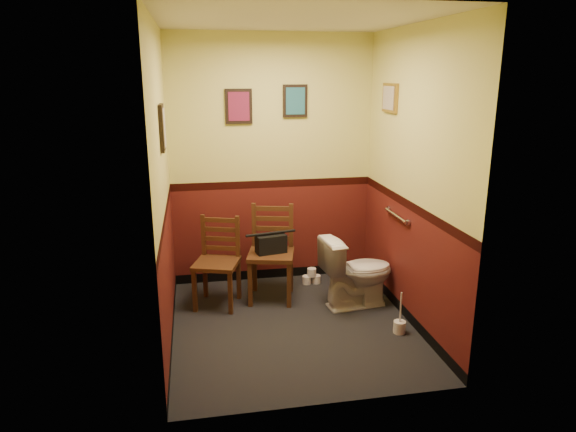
# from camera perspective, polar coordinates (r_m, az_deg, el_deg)

# --- Properties ---
(floor) EXTENTS (2.20, 2.40, 0.00)m
(floor) POSITION_cam_1_polar(r_m,az_deg,el_deg) (4.91, 0.54, -12.09)
(floor) COLOR black
(floor) RESTS_ON ground
(ceiling) EXTENTS (2.20, 2.40, 0.00)m
(ceiling) POSITION_cam_1_polar(r_m,az_deg,el_deg) (4.37, 0.64, 21.06)
(ceiling) COLOR silver
(ceiling) RESTS_ON ground
(wall_back) EXTENTS (2.20, 0.00, 2.70)m
(wall_back) POSITION_cam_1_polar(r_m,az_deg,el_deg) (5.61, -1.78, 6.01)
(wall_back) COLOR #521713
(wall_back) RESTS_ON ground
(wall_front) EXTENTS (2.20, 0.00, 2.70)m
(wall_front) POSITION_cam_1_polar(r_m,az_deg,el_deg) (3.32, 4.58, -0.77)
(wall_front) COLOR #521713
(wall_front) RESTS_ON ground
(wall_left) EXTENTS (0.00, 2.40, 2.70)m
(wall_left) POSITION_cam_1_polar(r_m,az_deg,el_deg) (4.38, -13.70, 2.85)
(wall_left) COLOR #521713
(wall_left) RESTS_ON ground
(wall_right) EXTENTS (0.00, 2.40, 2.70)m
(wall_right) POSITION_cam_1_polar(r_m,az_deg,el_deg) (4.78, 13.66, 3.90)
(wall_right) COLOR #521713
(wall_right) RESTS_ON ground
(grab_bar) EXTENTS (0.05, 0.56, 0.06)m
(grab_bar) POSITION_cam_1_polar(r_m,az_deg,el_deg) (5.09, 11.93, 0.05)
(grab_bar) COLOR silver
(grab_bar) RESTS_ON wall_right
(framed_print_back_a) EXTENTS (0.28, 0.04, 0.36)m
(framed_print_back_a) POSITION_cam_1_polar(r_m,az_deg,el_deg) (5.48, -5.50, 12.03)
(framed_print_back_a) COLOR black
(framed_print_back_a) RESTS_ON wall_back
(framed_print_back_b) EXTENTS (0.26, 0.04, 0.34)m
(framed_print_back_b) POSITION_cam_1_polar(r_m,az_deg,el_deg) (5.57, 0.80, 12.66)
(framed_print_back_b) COLOR black
(framed_print_back_b) RESTS_ON wall_back
(framed_print_left) EXTENTS (0.04, 0.30, 0.38)m
(framed_print_left) POSITION_cam_1_polar(r_m,az_deg,el_deg) (4.40, -13.79, 9.51)
(framed_print_left) COLOR black
(framed_print_left) RESTS_ON wall_left
(framed_print_right) EXTENTS (0.04, 0.34, 0.28)m
(framed_print_right) POSITION_cam_1_polar(r_m,az_deg,el_deg) (5.24, 11.25, 12.75)
(framed_print_right) COLOR olive
(framed_print_right) RESTS_ON wall_right
(toilet) EXTENTS (0.78, 0.50, 0.72)m
(toilet) POSITION_cam_1_polar(r_m,az_deg,el_deg) (5.22, 7.68, -6.18)
(toilet) COLOR white
(toilet) RESTS_ON floor
(toilet_brush) EXTENTS (0.11, 0.11, 0.40)m
(toilet_brush) POSITION_cam_1_polar(r_m,az_deg,el_deg) (4.87, 12.29, -11.87)
(toilet_brush) COLOR silver
(toilet_brush) RESTS_ON floor
(chair_left) EXTENTS (0.53, 0.53, 0.90)m
(chair_left) POSITION_cam_1_polar(r_m,az_deg,el_deg) (5.23, -7.84, -5.08)
(chair_left) COLOR #412413
(chair_left) RESTS_ON floor
(chair_right) EXTENTS (0.55, 0.55, 0.98)m
(chair_right) POSITION_cam_1_polar(r_m,az_deg,el_deg) (5.32, -1.86, -4.12)
(chair_right) COLOR #412413
(chair_right) RESTS_ON floor
(handbag) EXTENTS (0.33, 0.21, 0.22)m
(handbag) POSITION_cam_1_polar(r_m,az_deg,el_deg) (5.24, -1.91, -3.08)
(handbag) COLOR black
(handbag) RESTS_ON chair_right
(tp_stack) EXTENTS (0.21, 0.11, 0.18)m
(tp_stack) POSITION_cam_1_polar(r_m,az_deg,el_deg) (5.81, 2.63, -6.79)
(tp_stack) COLOR silver
(tp_stack) RESTS_ON floor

